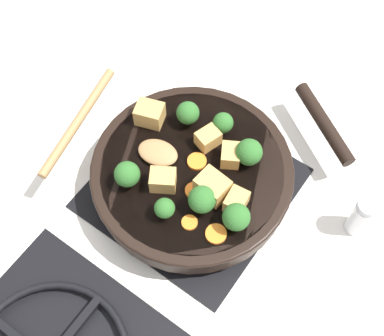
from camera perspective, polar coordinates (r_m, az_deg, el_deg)
ground_plane at (r=0.93m, az=0.00°, el=-2.19°), size 2.40×2.40×0.00m
front_burner_grate at (r=0.92m, az=0.00°, el=-1.85°), size 0.31×0.31×0.03m
skillet_pan at (r=0.89m, az=0.15°, el=-0.59°), size 0.38×0.43×0.05m
wooden_spoon at (r=0.90m, az=-8.52°, el=3.56°), size 0.22×0.23×0.02m
tofu_cube_center_large at (r=0.83m, az=4.75°, el=-3.59°), size 0.03×0.04×0.03m
tofu_cube_near_handle at (r=0.88m, az=1.72°, el=3.18°), size 0.04×0.04×0.03m
tofu_cube_east_chunk at (r=0.90m, az=-4.54°, el=5.77°), size 0.05×0.05×0.04m
tofu_cube_west_chunk at (r=0.86m, az=4.12°, el=1.37°), size 0.04×0.05×0.03m
tofu_cube_back_piece at (r=0.83m, az=2.19°, el=-2.00°), size 0.05×0.04×0.04m
tofu_cube_front_piece at (r=0.84m, az=-3.12°, el=-1.29°), size 0.05×0.05×0.03m
broccoli_floret_near_spoon at (r=0.84m, az=-6.93°, el=-0.68°), size 0.04×0.04×0.05m
broccoli_floret_center_top at (r=0.88m, az=3.41°, el=4.77°), size 0.03×0.03×0.04m
broccoli_floret_east_rim at (r=0.85m, az=6.10°, el=1.68°), size 0.04×0.04×0.05m
broccoli_floret_west_rim at (r=0.89m, az=-0.45°, el=5.88°), size 0.04×0.04×0.05m
broccoli_floret_north_edge at (r=0.81m, az=-2.95°, el=-4.33°), size 0.03×0.03×0.04m
broccoli_floret_south_cluster at (r=0.81m, az=1.07°, el=-3.39°), size 0.04×0.04×0.05m
broccoli_floret_mid_floret at (r=0.80m, az=4.74°, el=-5.25°), size 0.04×0.04×0.05m
carrot_slice_orange_thin at (r=0.82m, az=2.58°, el=-7.04°), size 0.03×0.03×0.01m
carrot_slice_near_center at (r=0.85m, az=0.20°, el=-2.42°), size 0.03×0.03×0.01m
carrot_slice_edge_slice at (r=0.87m, az=0.30°, el=0.85°), size 0.03×0.03×0.01m
carrot_slice_under_broccoli at (r=0.82m, az=-0.27°, el=-5.85°), size 0.02×0.02×0.01m
salt_shaker at (r=0.91m, az=17.64°, el=-4.95°), size 0.04×0.04×0.09m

